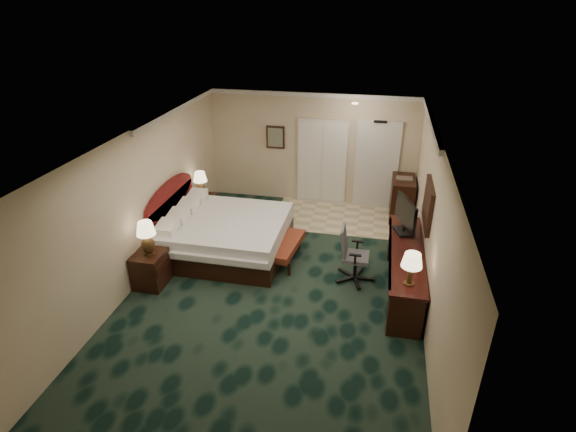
% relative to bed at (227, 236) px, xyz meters
% --- Properties ---
extents(floor, '(5.00, 7.50, 0.00)m').
position_rel_bed_xyz_m(floor, '(1.25, -0.91, -0.36)').
color(floor, black).
rests_on(floor, ground).
extents(ceiling, '(5.00, 7.50, 0.00)m').
position_rel_bed_xyz_m(ceiling, '(1.25, -0.91, 2.34)').
color(ceiling, white).
rests_on(ceiling, wall_back).
extents(wall_back, '(5.00, 0.00, 2.70)m').
position_rel_bed_xyz_m(wall_back, '(1.25, 2.84, 0.99)').
color(wall_back, beige).
rests_on(wall_back, ground).
extents(wall_front, '(5.00, 0.00, 2.70)m').
position_rel_bed_xyz_m(wall_front, '(1.25, -4.66, 0.99)').
color(wall_front, beige).
rests_on(wall_front, ground).
extents(wall_left, '(0.00, 7.50, 2.70)m').
position_rel_bed_xyz_m(wall_left, '(-1.25, -0.91, 0.99)').
color(wall_left, beige).
rests_on(wall_left, ground).
extents(wall_right, '(0.00, 7.50, 2.70)m').
position_rel_bed_xyz_m(wall_right, '(3.75, -0.91, 0.99)').
color(wall_right, beige).
rests_on(wall_right, ground).
extents(crown_molding, '(5.00, 7.50, 0.10)m').
position_rel_bed_xyz_m(crown_molding, '(1.25, -0.91, 2.29)').
color(crown_molding, silver).
rests_on(crown_molding, wall_back).
extents(tile_patch, '(3.20, 1.70, 0.01)m').
position_rel_bed_xyz_m(tile_patch, '(2.15, 1.99, -0.36)').
color(tile_patch, tan).
rests_on(tile_patch, ground).
extents(headboard, '(0.12, 2.00, 1.40)m').
position_rel_bed_xyz_m(headboard, '(-1.19, 0.09, 0.34)').
color(headboard, '#450F0D').
rests_on(headboard, ground).
extents(entry_door, '(1.02, 0.06, 2.18)m').
position_rel_bed_xyz_m(entry_door, '(2.80, 2.81, 0.69)').
color(entry_door, silver).
rests_on(entry_door, ground).
extents(closet_doors, '(1.20, 0.06, 2.10)m').
position_rel_bed_xyz_m(closet_doors, '(1.50, 2.80, 0.69)').
color(closet_doors, silver).
rests_on(closet_doors, ground).
extents(wall_art, '(0.45, 0.06, 0.55)m').
position_rel_bed_xyz_m(wall_art, '(0.35, 2.80, 1.24)').
color(wall_art, '#516A5C').
rests_on(wall_art, wall_back).
extents(wall_mirror, '(0.05, 0.95, 0.75)m').
position_rel_bed_xyz_m(wall_mirror, '(3.71, -0.31, 1.19)').
color(wall_mirror, white).
rests_on(wall_mirror, wall_right).
extents(bed, '(2.30, 2.13, 0.73)m').
position_rel_bed_xyz_m(bed, '(0.00, 0.00, 0.00)').
color(bed, white).
rests_on(bed, ground).
extents(nightstand_near, '(0.51, 0.59, 0.64)m').
position_rel_bed_xyz_m(nightstand_near, '(-0.97, -1.37, -0.04)').
color(nightstand_near, black).
rests_on(nightstand_near, ground).
extents(nightstand_far, '(0.48, 0.55, 0.60)m').
position_rel_bed_xyz_m(nightstand_far, '(-0.99, 1.23, -0.06)').
color(nightstand_far, black).
rests_on(nightstand_far, ground).
extents(lamp_near, '(0.36, 0.36, 0.62)m').
position_rel_bed_xyz_m(lamp_near, '(-0.95, -1.37, 0.59)').
color(lamp_near, black).
rests_on(lamp_near, nightstand_near).
extents(lamp_far, '(0.37, 0.37, 0.58)m').
position_rel_bed_xyz_m(lamp_far, '(-1.01, 1.24, 0.53)').
color(lamp_far, black).
rests_on(lamp_far, nightstand_far).
extents(bed_bench, '(0.56, 1.24, 0.40)m').
position_rel_bed_xyz_m(bed_bench, '(1.23, -0.09, -0.16)').
color(bed_bench, brown).
rests_on(bed_bench, ground).
extents(desk, '(0.58, 2.71, 0.78)m').
position_rel_bed_xyz_m(desk, '(3.44, -0.58, 0.03)').
color(desk, black).
rests_on(desk, ground).
extents(tv, '(0.35, 0.84, 0.67)m').
position_rel_bed_xyz_m(tv, '(3.40, 0.07, 0.75)').
color(tv, black).
rests_on(tv, desk).
extents(desk_lamp, '(0.33, 0.33, 0.55)m').
position_rel_bed_xyz_m(desk_lamp, '(3.45, -1.59, 0.69)').
color(desk_lamp, black).
rests_on(desk_lamp, desk).
extents(desk_chair, '(0.61, 0.58, 1.05)m').
position_rel_bed_xyz_m(desk_chair, '(2.59, -0.47, 0.16)').
color(desk_chair, '#4C4B59').
rests_on(desk_chair, ground).
extents(minibar, '(0.51, 0.92, 0.97)m').
position_rel_bed_xyz_m(minibar, '(3.45, 2.29, 0.12)').
color(minibar, black).
rests_on(minibar, ground).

